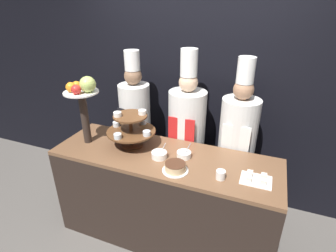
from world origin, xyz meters
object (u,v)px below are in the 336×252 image
object	(u,v)px
serving_bowl_near	(159,155)
chef_center_right	(237,139)
chef_left	(135,121)
chef_center_left	(187,130)
cake_square_tray	(256,179)
fruit_pedestal	(83,96)
serving_bowl_far	(184,154)
tiered_stand	(131,128)
cup_white	(221,175)
cake_round	(175,167)

from	to	relation	value
serving_bowl_near	chef_center_right	size ratio (longest dim) A/B	0.09
chef_left	chef_center_left	xyz separation A→B (m)	(0.62, 0.00, -0.01)
cake_square_tray	serving_bowl_near	bearing A→B (deg)	177.96
chef_center_left	serving_bowl_near	bearing A→B (deg)	-96.28
fruit_pedestal	serving_bowl_far	bearing A→B (deg)	4.52
tiered_stand	serving_bowl_near	world-z (taller)	tiered_stand
cake_square_tray	chef_center_right	xyz separation A→B (m)	(-0.23, 0.62, -0.01)
cake_square_tray	cup_white	bearing A→B (deg)	-163.59
serving_bowl_near	serving_bowl_far	distance (m)	0.22
fruit_pedestal	chef_center_left	bearing A→B (deg)	35.25
tiered_stand	serving_bowl_near	bearing A→B (deg)	-17.29
tiered_stand	cake_square_tray	bearing A→B (deg)	-6.51
tiered_stand	chef_center_left	bearing A→B (deg)	50.96
serving_bowl_near	chef_center_right	bearing A→B (deg)	44.67
cake_square_tray	chef_center_left	distance (m)	0.99
fruit_pedestal	chef_left	world-z (taller)	chef_left
serving_bowl_near	chef_center_left	xyz separation A→B (m)	(0.06, 0.59, -0.02)
cake_round	cake_square_tray	world-z (taller)	cake_round
cup_white	chef_center_right	bearing A→B (deg)	87.55
serving_bowl_far	chef_center_right	bearing A→B (deg)	51.87
cup_white	chef_center_right	distance (m)	0.70
fruit_pedestal	serving_bowl_near	distance (m)	0.88
fruit_pedestal	chef_center_right	world-z (taller)	chef_center_right
cup_white	chef_left	xyz separation A→B (m)	(-1.12, 0.70, -0.02)
cake_round	serving_bowl_far	world-z (taller)	serving_bowl_far
cake_round	serving_bowl_far	xyz separation A→B (m)	(-0.00, 0.23, -0.01)
cake_square_tray	chef_center_left	size ratio (longest dim) A/B	0.13
serving_bowl_far	serving_bowl_near	bearing A→B (deg)	-156.74
serving_bowl_far	cup_white	bearing A→B (deg)	-27.94
chef_center_left	chef_center_right	xyz separation A→B (m)	(0.53, 0.00, -0.00)
serving_bowl_near	chef_center_left	distance (m)	0.59
chef_center_left	chef_center_right	distance (m)	0.53
chef_center_left	chef_left	bearing A→B (deg)	-180.00
tiered_stand	cup_white	bearing A→B (deg)	-13.15
cup_white	chef_left	size ratio (longest dim) A/B	0.04
chef_left	chef_center_left	world-z (taller)	chef_center_left
chef_center_right	chef_center_left	bearing A→B (deg)	-179.99
serving_bowl_far	chef_center_right	world-z (taller)	chef_center_right
serving_bowl_far	cake_round	bearing A→B (deg)	-89.96
fruit_pedestal	cake_round	size ratio (longest dim) A/B	3.06
fruit_pedestal	chef_left	xyz separation A→B (m)	(0.20, 0.58, -0.46)
tiered_stand	chef_left	bearing A→B (deg)	114.47
fruit_pedestal	cake_square_tray	size ratio (longest dim) A/B	2.83
fruit_pedestal	serving_bowl_near	bearing A→B (deg)	-0.85
tiered_stand	cake_square_tray	size ratio (longest dim) A/B	1.96
cake_square_tray	cake_round	bearing A→B (deg)	-170.09
tiered_stand	fruit_pedestal	xyz separation A→B (m)	(-0.42, -0.09, 0.29)
cake_round	chef_center_left	xyz separation A→B (m)	(-0.14, 0.73, -0.02)
cup_white	chef_center_right	size ratio (longest dim) A/B	0.04
tiered_stand	serving_bowl_far	bearing A→B (deg)	-1.72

